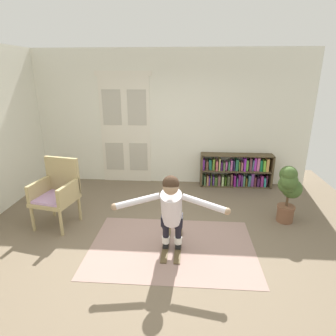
# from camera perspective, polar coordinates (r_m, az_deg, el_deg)

# --- Properties ---
(ground_plane) EXTENTS (7.20, 7.20, 0.00)m
(ground_plane) POSITION_cam_1_polar(r_m,az_deg,el_deg) (4.36, -1.70, -15.01)
(ground_plane) COLOR #6D5D4A
(back_wall) EXTENTS (6.00, 0.10, 2.90)m
(back_wall) POSITION_cam_1_polar(r_m,az_deg,el_deg) (6.29, 0.57, 9.88)
(back_wall) COLOR silver
(back_wall) RESTS_ON ground
(double_door) EXTENTS (1.22, 0.05, 2.45)m
(double_door) POSITION_cam_1_polar(r_m,az_deg,el_deg) (6.41, -8.56, 7.85)
(double_door) COLOR silver
(double_door) RESTS_ON ground
(rug) EXTENTS (2.38, 1.60, 0.01)m
(rug) POSITION_cam_1_polar(r_m,az_deg,el_deg) (4.28, 0.81, -15.63)
(rug) COLOR gray
(rug) RESTS_ON ground
(bookshelf) EXTENTS (1.56, 0.30, 0.73)m
(bookshelf) POSITION_cam_1_polar(r_m,az_deg,el_deg) (6.44, 13.48, -0.75)
(bookshelf) COLOR #4D402A
(bookshelf) RESTS_ON ground
(wicker_chair) EXTENTS (0.70, 0.70, 1.10)m
(wicker_chair) POSITION_cam_1_polar(r_m,az_deg,el_deg) (4.97, -21.43, -4.32)
(wicker_chair) COLOR tan
(wicker_chair) RESTS_ON ground
(potted_plant) EXTENTS (0.42, 0.52, 1.01)m
(potted_plant) POSITION_cam_1_polar(r_m,az_deg,el_deg) (5.07, 23.13, -3.62)
(potted_plant) COLOR brown
(potted_plant) RESTS_ON ground
(skis_pair) EXTENTS (0.28, 0.81, 0.07)m
(skis_pair) POSITION_cam_1_polar(r_m,az_deg,el_deg) (4.29, 0.84, -15.19)
(skis_pair) COLOR brown
(skis_pair) RESTS_ON rug
(person_skier) EXTENTS (1.48, 0.57, 1.14)m
(person_skier) POSITION_cam_1_polar(r_m,az_deg,el_deg) (3.78, 0.69, -7.90)
(person_skier) COLOR white
(person_skier) RESTS_ON skis_pair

